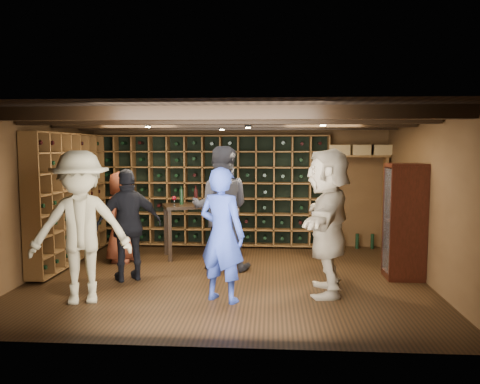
# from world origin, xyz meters

# --- Properties ---
(ground) EXTENTS (6.00, 6.00, 0.00)m
(ground) POSITION_xyz_m (0.00, 0.00, 0.00)
(ground) COLOR black
(ground) RESTS_ON ground
(room_shell) EXTENTS (6.00, 6.00, 6.00)m
(room_shell) POSITION_xyz_m (0.00, 0.05, 2.42)
(room_shell) COLOR #4F341B
(room_shell) RESTS_ON ground
(wine_rack_back) EXTENTS (4.65, 0.30, 2.20)m
(wine_rack_back) POSITION_xyz_m (-0.52, 2.33, 1.15)
(wine_rack_back) COLOR brown
(wine_rack_back) RESTS_ON ground
(wine_rack_left) EXTENTS (0.30, 2.65, 2.20)m
(wine_rack_left) POSITION_xyz_m (-2.83, 0.82, 1.15)
(wine_rack_left) COLOR brown
(wine_rack_left) RESTS_ON ground
(crate_shelf) EXTENTS (1.20, 0.32, 2.07)m
(crate_shelf) POSITION_xyz_m (2.41, 2.32, 1.57)
(crate_shelf) COLOR brown
(crate_shelf) RESTS_ON ground
(display_cabinet) EXTENTS (0.55, 0.50, 1.75)m
(display_cabinet) POSITION_xyz_m (2.71, 0.20, 0.86)
(display_cabinet) COLOR black
(display_cabinet) RESTS_ON ground
(man_blue_shirt) EXTENTS (0.76, 0.66, 1.77)m
(man_blue_shirt) POSITION_xyz_m (0.03, -1.05, 0.89)
(man_blue_shirt) COLOR navy
(man_blue_shirt) RESTS_ON ground
(man_grey_suit) EXTENTS (1.00, 0.78, 2.04)m
(man_grey_suit) POSITION_xyz_m (-0.15, 0.58, 1.02)
(man_grey_suit) COLOR black
(man_grey_suit) RESTS_ON ground
(guest_red_floral) EXTENTS (0.65, 0.86, 1.60)m
(guest_red_floral) POSITION_xyz_m (-1.97, 0.97, 0.80)
(guest_red_floral) COLOR maroon
(guest_red_floral) RESTS_ON ground
(guest_woman_black) EXTENTS (1.07, 0.86, 1.70)m
(guest_woman_black) POSITION_xyz_m (-1.47, -0.18, 0.85)
(guest_woman_black) COLOR black
(guest_woman_black) RESTS_ON ground
(guest_khaki) EXTENTS (1.44, 1.08, 1.98)m
(guest_khaki) POSITION_xyz_m (-1.79, -1.22, 0.99)
(guest_khaki) COLOR #82795A
(guest_khaki) RESTS_ON ground
(guest_beige) EXTENTS (0.83, 1.93, 2.01)m
(guest_beige) POSITION_xyz_m (1.45, -0.62, 1.01)
(guest_beige) COLOR gray
(guest_beige) RESTS_ON ground
(tasting_table) EXTENTS (1.44, 1.05, 1.25)m
(tasting_table) POSITION_xyz_m (-0.66, 1.47, 0.85)
(tasting_table) COLOR black
(tasting_table) RESTS_ON ground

